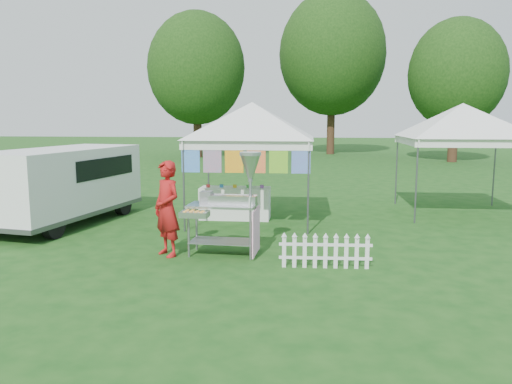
# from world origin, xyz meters

# --- Properties ---
(ground) EXTENTS (120.00, 120.00, 0.00)m
(ground) POSITION_xyz_m (0.00, 0.00, 0.00)
(ground) COLOR #164714
(ground) RESTS_ON ground
(canopy_main) EXTENTS (4.24, 4.24, 3.45)m
(canopy_main) POSITION_xyz_m (0.00, 3.49, 2.99)
(canopy_main) COLOR #59595E
(canopy_main) RESTS_ON ground
(canopy_right) EXTENTS (4.24, 4.24, 3.45)m
(canopy_right) POSITION_xyz_m (5.50, 5.00, 2.99)
(canopy_right) COLOR #59595E
(canopy_right) RESTS_ON ground
(tree_left) EXTENTS (6.40, 6.40, 9.53)m
(tree_left) POSITION_xyz_m (-6.00, 24.00, 5.83)
(tree_left) COLOR #362013
(tree_left) RESTS_ON ground
(tree_mid) EXTENTS (7.60, 7.60, 11.52)m
(tree_mid) POSITION_xyz_m (3.00, 28.00, 7.14)
(tree_mid) COLOR #362013
(tree_mid) RESTS_ON ground
(tree_right) EXTENTS (5.60, 5.60, 8.42)m
(tree_right) POSITION_xyz_m (10.00, 22.00, 5.18)
(tree_right) COLOR #362013
(tree_right) RESTS_ON ground
(donut_cart) EXTENTS (1.47, 0.92, 1.98)m
(donut_cart) POSITION_xyz_m (0.01, 0.18, 1.16)
(donut_cart) COLOR gray
(donut_cart) RESTS_ON ground
(vendor) EXTENTS (0.78, 0.76, 1.82)m
(vendor) POSITION_xyz_m (-1.23, 0.03, 0.91)
(vendor) COLOR #AA1415
(vendor) RESTS_ON ground
(cargo_van) EXTENTS (2.56, 4.73, 1.87)m
(cargo_van) POSITION_xyz_m (-4.58, 2.73, 1.00)
(cargo_van) COLOR white
(cargo_van) RESTS_ON ground
(picket_fence) EXTENTS (1.62, 0.08, 0.56)m
(picket_fence) POSITION_xyz_m (1.73, -0.48, 0.29)
(picket_fence) COLOR white
(picket_fence) RESTS_ON ground
(display_table) EXTENTS (1.80, 0.70, 0.82)m
(display_table) POSITION_xyz_m (-0.47, 3.67, 0.41)
(display_table) COLOR white
(display_table) RESTS_ON ground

